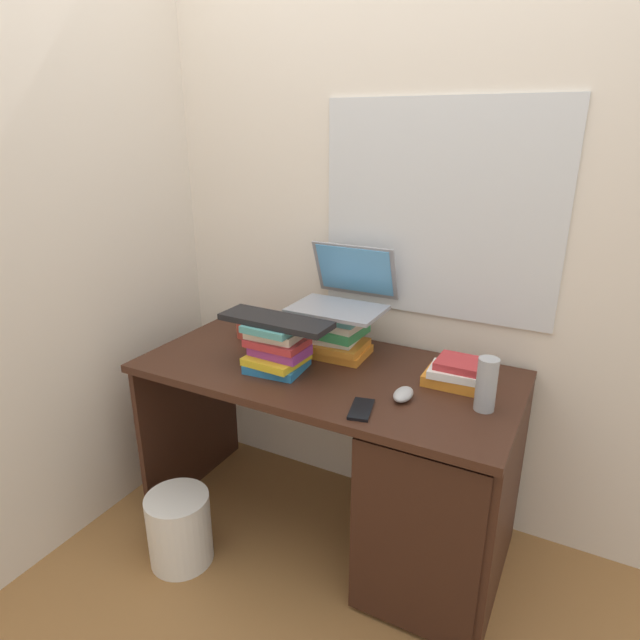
{
  "coord_description": "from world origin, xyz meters",
  "views": [
    {
      "loc": [
        0.83,
        -1.62,
        1.59
      ],
      "look_at": [
        -0.04,
        0.02,
        0.92
      ],
      "focal_mm": 30.2,
      "sensor_mm": 36.0,
      "label": 1
    }
  ],
  "objects_px": {
    "keyboard": "(276,321)",
    "wastebasket": "(180,528)",
    "computer_mouse": "(403,394)",
    "book_stack_keyboard_riser": "(277,348)",
    "water_bottle": "(486,384)",
    "book_stack_side": "(458,374)",
    "cell_phone": "(361,409)",
    "laptop": "(345,292)",
    "mug": "(246,327)",
    "desk": "(410,474)",
    "book_stack_tall": "(336,334)"
  },
  "relations": [
    {
      "from": "water_bottle",
      "to": "computer_mouse",
      "type": "bearing_deg",
      "value": -167.39
    },
    {
      "from": "desk",
      "to": "keyboard",
      "type": "relative_size",
      "value": 3.33
    },
    {
      "from": "desk",
      "to": "laptop",
      "type": "bearing_deg",
      "value": 149.0
    },
    {
      "from": "keyboard",
      "to": "computer_mouse",
      "type": "distance_m",
      "value": 0.52
    },
    {
      "from": "desk",
      "to": "mug",
      "type": "distance_m",
      "value": 0.9
    },
    {
      "from": "book_stack_keyboard_riser",
      "to": "book_stack_side",
      "type": "xyz_separation_m",
      "value": [
        0.62,
        0.18,
        -0.04
      ]
    },
    {
      "from": "computer_mouse",
      "to": "wastebasket",
      "type": "xyz_separation_m",
      "value": [
        -0.75,
        -0.31,
        -0.61
      ]
    },
    {
      "from": "computer_mouse",
      "to": "mug",
      "type": "distance_m",
      "value": 0.81
    },
    {
      "from": "book_stack_tall",
      "to": "book_stack_keyboard_riser",
      "type": "relative_size",
      "value": 1.1
    },
    {
      "from": "laptop",
      "to": "water_bottle",
      "type": "height_order",
      "value": "laptop"
    },
    {
      "from": "book_stack_side",
      "to": "computer_mouse",
      "type": "bearing_deg",
      "value": -125.19
    },
    {
      "from": "mug",
      "to": "cell_phone",
      "type": "relative_size",
      "value": 0.82
    },
    {
      "from": "desk",
      "to": "book_stack_side",
      "type": "bearing_deg",
      "value": 46.02
    },
    {
      "from": "book_stack_tall",
      "to": "book_stack_side",
      "type": "bearing_deg",
      "value": -5.32
    },
    {
      "from": "desk",
      "to": "book_stack_keyboard_riser",
      "type": "bearing_deg",
      "value": -172.56
    },
    {
      "from": "book_stack_keyboard_riser",
      "to": "keyboard",
      "type": "height_order",
      "value": "keyboard"
    },
    {
      "from": "laptop",
      "to": "computer_mouse",
      "type": "xyz_separation_m",
      "value": [
        0.36,
        -0.3,
        -0.22
      ]
    },
    {
      "from": "desk",
      "to": "mug",
      "type": "height_order",
      "value": "mug"
    },
    {
      "from": "computer_mouse",
      "to": "book_stack_keyboard_riser",
      "type": "bearing_deg",
      "value": 179.59
    },
    {
      "from": "book_stack_tall",
      "to": "mug",
      "type": "relative_size",
      "value": 2.19
    },
    {
      "from": "book_stack_keyboard_riser",
      "to": "mug",
      "type": "xyz_separation_m",
      "value": [
        -0.29,
        0.21,
        -0.04
      ]
    },
    {
      "from": "laptop",
      "to": "book_stack_tall",
      "type": "bearing_deg",
      "value": -91.83
    },
    {
      "from": "computer_mouse",
      "to": "wastebasket",
      "type": "height_order",
      "value": "computer_mouse"
    },
    {
      "from": "desk",
      "to": "book_stack_tall",
      "type": "xyz_separation_m",
      "value": [
        -0.38,
        0.16,
        0.42
      ]
    },
    {
      "from": "laptop",
      "to": "cell_phone",
      "type": "distance_m",
      "value": 0.56
    },
    {
      "from": "mug",
      "to": "laptop",
      "type": "bearing_deg",
      "value": 10.83
    },
    {
      "from": "book_stack_side",
      "to": "cell_phone",
      "type": "bearing_deg",
      "value": -124.8
    },
    {
      "from": "book_stack_tall",
      "to": "book_stack_side",
      "type": "height_order",
      "value": "book_stack_tall"
    },
    {
      "from": "computer_mouse",
      "to": "cell_phone",
      "type": "distance_m",
      "value": 0.16
    },
    {
      "from": "mug",
      "to": "wastebasket",
      "type": "relative_size",
      "value": 0.39
    },
    {
      "from": "desk",
      "to": "cell_phone",
      "type": "distance_m",
      "value": 0.41
    },
    {
      "from": "keyboard",
      "to": "wastebasket",
      "type": "bearing_deg",
      "value": -127.74
    },
    {
      "from": "water_bottle",
      "to": "cell_phone",
      "type": "distance_m",
      "value": 0.4
    },
    {
      "from": "mug",
      "to": "water_bottle",
      "type": "bearing_deg",
      "value": -8.86
    },
    {
      "from": "laptop",
      "to": "keyboard",
      "type": "xyz_separation_m",
      "value": [
        -0.13,
        -0.29,
        -0.05
      ]
    },
    {
      "from": "book_stack_tall",
      "to": "water_bottle",
      "type": "relative_size",
      "value": 1.39
    },
    {
      "from": "desk",
      "to": "laptop",
      "type": "xyz_separation_m",
      "value": [
        -0.38,
        0.23,
        0.57
      ]
    },
    {
      "from": "keyboard",
      "to": "mug",
      "type": "relative_size",
      "value": 3.76
    },
    {
      "from": "laptop",
      "to": "water_bottle",
      "type": "relative_size",
      "value": 1.97
    },
    {
      "from": "desk",
      "to": "book_stack_keyboard_riser",
      "type": "distance_m",
      "value": 0.66
    },
    {
      "from": "mug",
      "to": "wastebasket",
      "type": "height_order",
      "value": "mug"
    },
    {
      "from": "book_stack_keyboard_riser",
      "to": "computer_mouse",
      "type": "distance_m",
      "value": 0.5
    },
    {
      "from": "wastebasket",
      "to": "desk",
      "type": "bearing_deg",
      "value": 26.46
    },
    {
      "from": "book_stack_keyboard_riser",
      "to": "mug",
      "type": "height_order",
      "value": "book_stack_keyboard_riser"
    },
    {
      "from": "desk",
      "to": "book_stack_tall",
      "type": "relative_size",
      "value": 5.72
    },
    {
      "from": "book_stack_keyboard_riser",
      "to": "computer_mouse",
      "type": "height_order",
      "value": "book_stack_keyboard_riser"
    },
    {
      "from": "water_bottle",
      "to": "cell_phone",
      "type": "relative_size",
      "value": 1.3
    },
    {
      "from": "book_stack_side",
      "to": "wastebasket",
      "type": "relative_size",
      "value": 0.79
    },
    {
      "from": "book_stack_keyboard_riser",
      "to": "cell_phone",
      "type": "relative_size",
      "value": 1.63
    },
    {
      "from": "wastebasket",
      "to": "keyboard",
      "type": "bearing_deg",
      "value": 50.84
    }
  ]
}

